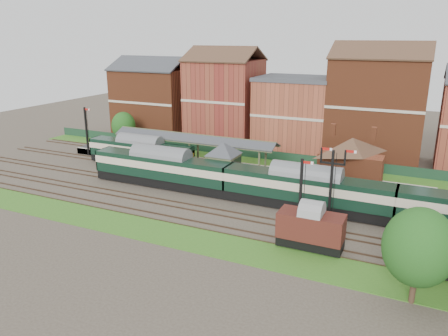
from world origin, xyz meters
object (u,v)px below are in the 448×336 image
at_px(signal_box, 224,163).
at_px(goods_van_a, 311,228).
at_px(dmu_train, 306,188).
at_px(platform_railcar, 140,151).
at_px(semaphore_bracket, 332,182).

distance_m(signal_box, goods_van_a, 19.13).
distance_m(dmu_train, platform_railcar, 27.92).
xyz_separation_m(semaphore_bracket, dmu_train, (-3.29, 2.50, -2.05)).
relative_size(signal_box, dmu_train, 0.10).
xyz_separation_m(dmu_train, platform_railcar, (-27.15, 6.50, -0.25)).
xyz_separation_m(signal_box, goods_van_a, (14.66, -12.25, -1.11)).
bearing_deg(dmu_train, platform_railcar, 166.54).
relative_size(signal_box, platform_railcar, 0.35).
height_order(signal_box, goods_van_a, signal_box).
bearing_deg(signal_box, dmu_train, -15.46).
distance_m(signal_box, platform_railcar, 15.77).
relative_size(signal_box, goods_van_a, 0.99).
bearing_deg(dmu_train, signal_box, 164.54).
distance_m(semaphore_bracket, platform_railcar, 31.83).
bearing_deg(platform_railcar, goods_van_a, -27.28).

